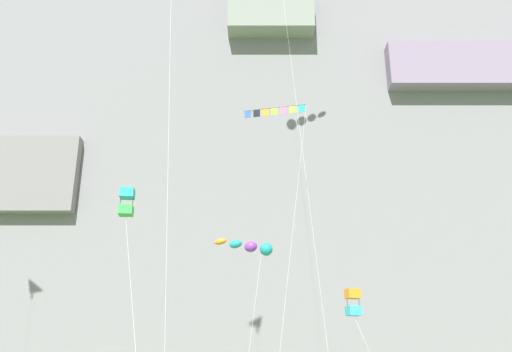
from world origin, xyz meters
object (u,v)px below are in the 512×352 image
at_px(kite_windsock_upper_left, 252,247).
at_px(kite_box_mid_center, 353,303).
at_px(kite_box_far_right, 127,203).
at_px(kite_banner_high_left, 275,125).

bearing_deg(kite_windsock_upper_left, kite_box_mid_center, 47.83).
xyz_separation_m(kite_windsock_upper_left, kite_box_far_right, (-5.27, -5.89, 0.60)).
relative_size(kite_banner_high_left, kite_box_far_right, 1.70).
height_order(kite_box_mid_center, kite_box_far_right, kite_box_far_right).
bearing_deg(kite_windsock_upper_left, kite_box_far_right, -131.81).
relative_size(kite_box_mid_center, kite_box_far_right, 0.76).
height_order(kite_windsock_upper_left, kite_box_mid_center, kite_windsock_upper_left).
distance_m(kite_banner_high_left, kite_windsock_upper_left, 7.15).
xyz_separation_m(kite_banner_high_left, kite_box_mid_center, (5.00, 6.85, -9.03)).
bearing_deg(kite_banner_high_left, kite_box_far_right, -137.62).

